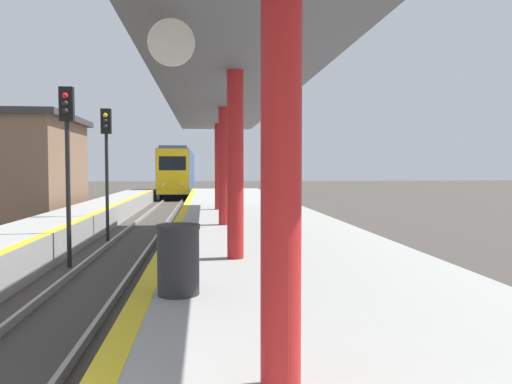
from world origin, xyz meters
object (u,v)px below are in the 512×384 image
Objects in this scene: signal_mid at (67,142)px; trash_bin at (178,259)px; signal_far at (106,149)px; train at (179,172)px.

signal_mid reaches higher than trash_bin.
signal_mid is 4.83m from signal_far.
train is 3.94× the size of signal_mid.
trash_bin is at bearing -64.65° from signal_mid.
signal_mid is (-1.11, -35.39, 1.06)m from train.
signal_far is 4.99× the size of trash_bin.
trash_bin is at bearing -74.88° from signal_far.
signal_mid is at bearing -91.79° from train.
signal_mid and signal_far have the same top height.
signal_mid is at bearing 115.35° from trash_bin.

